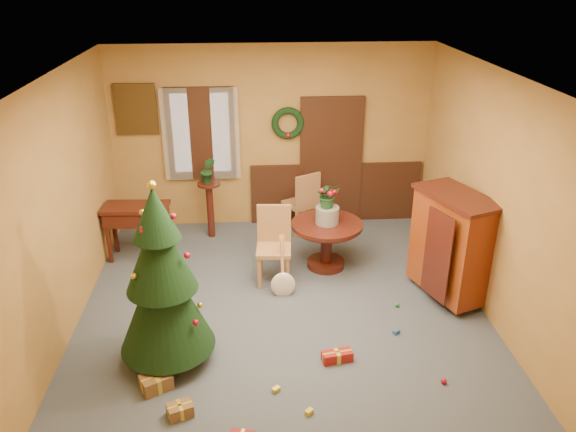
{
  "coord_description": "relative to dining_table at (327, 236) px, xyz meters",
  "views": [
    {
      "loc": [
        -0.37,
        -5.83,
        3.99
      ],
      "look_at": [
        0.09,
        0.4,
        1.15
      ],
      "focal_mm": 35.0,
      "sensor_mm": 36.0,
      "label": 1
    }
  ],
  "objects": [
    {
      "name": "room_envelope",
      "position": [
        -0.48,
        1.55,
        0.64
      ],
      "size": [
        5.5,
        5.5,
        5.5
      ],
      "color": "#323A49",
      "rests_on": "ground"
    },
    {
      "name": "dining_table",
      "position": [
        0.0,
        0.0,
        0.0
      ],
      "size": [
        1.0,
        1.0,
        0.69
      ],
      "color": "black",
      "rests_on": "floor"
    },
    {
      "name": "urn",
      "position": [
        0.0,
        0.0,
        0.32
      ],
      "size": [
        0.32,
        0.32,
        0.24
      ],
      "primitive_type": "cylinder",
      "color": "slate",
      "rests_on": "dining_table"
    },
    {
      "name": "centerpiece_plant",
      "position": [
        0.0,
        0.0,
        0.63
      ],
      "size": [
        0.33,
        0.28,
        0.36
      ],
      "primitive_type": "imported",
      "color": "#1E4C23",
      "rests_on": "urn"
    },
    {
      "name": "chair_near",
      "position": [
        -0.75,
        -0.28,
        0.08
      ],
      "size": [
        0.49,
        0.49,
        1.05
      ],
      "color": "#A77943",
      "rests_on": "floor"
    },
    {
      "name": "chair_far",
      "position": [
        -0.22,
        1.11,
        0.07
      ],
      "size": [
        0.61,
        0.61,
        1.03
      ],
      "color": "#A77943",
      "rests_on": "floor"
    },
    {
      "name": "guitar",
      "position": [
        -0.66,
        -0.72,
        -0.1
      ],
      "size": [
        0.41,
        0.54,
        0.74
      ],
      "primitive_type": null,
      "rotation": [
        -0.49,
        0.0,
        0.21
      ],
      "color": "#F3E5CB",
      "rests_on": "floor"
    },
    {
      "name": "plant_stand",
      "position": [
        -1.68,
        1.1,
        0.08
      ],
      "size": [
        0.35,
        0.35,
        0.9
      ],
      "color": "black",
      "rests_on": "floor"
    },
    {
      "name": "stand_plant",
      "position": [
        -1.68,
        1.1,
        0.63
      ],
      "size": [
        0.24,
        0.2,
        0.42
      ],
      "primitive_type": "imported",
      "rotation": [
        0.0,
        0.0,
        0.06
      ],
      "color": "#19471E",
      "rests_on": "plant_stand"
    },
    {
      "name": "christmas_tree",
      "position": [
        -1.99,
        -1.92,
        0.51
      ],
      "size": [
        1.02,
        1.02,
        2.1
      ],
      "color": "#382111",
      "rests_on": "floor"
    },
    {
      "name": "writing_desk",
      "position": [
        -2.69,
        0.49,
        0.14
      ],
      "size": [
        0.95,
        0.51,
        0.82
      ],
      "color": "black",
      "rests_on": "floor"
    },
    {
      "name": "sideboard",
      "position": [
        1.46,
        -0.87,
        0.28
      ],
      "size": [
        0.93,
        1.24,
        1.42
      ],
      "color": "#62190B",
      "rests_on": "floor"
    },
    {
      "name": "gift_a",
      "position": [
        -2.07,
        -2.39,
        -0.4
      ],
      "size": [
        0.37,
        0.34,
        0.16
      ],
      "color": "brown",
      "rests_on": "floor"
    },
    {
      "name": "gift_c",
      "position": [
        -1.79,
        -2.79,
        -0.42
      ],
      "size": [
        0.28,
        0.24,
        0.13
      ],
      "color": "brown",
      "rests_on": "floor"
    },
    {
      "name": "gift_d",
      "position": [
        -0.16,
        -2.09,
        -0.42
      ],
      "size": [
        0.35,
        0.19,
        0.12
      ],
      "color": "maroon",
      "rests_on": "floor"
    },
    {
      "name": "toy_a",
      "position": [
        0.61,
        -1.66,
        -0.45
      ],
      "size": [
        0.09,
        0.09,
        0.05
      ],
      "primitive_type": "cube",
      "rotation": [
        0.0,
        0.0,
        0.59
      ],
      "color": "#24549F",
      "rests_on": "floor"
    },
    {
      "name": "toy_b",
      "position": [
        0.76,
        -1.1,
        -0.45
      ],
      "size": [
        0.06,
        0.06,
        0.06
      ],
      "primitive_type": "sphere",
      "color": "#24863A",
      "rests_on": "floor"
    },
    {
      "name": "toy_c",
      "position": [
        -0.55,
        -2.86,
        -0.45
      ],
      "size": [
        0.09,
        0.09,
        0.05
      ],
      "primitive_type": "cube",
      "rotation": [
        0.0,
        0.0,
        0.73
      ],
      "color": "gold",
      "rests_on": "floor"
    },
    {
      "name": "toy_d",
      "position": [
        0.89,
        -2.54,
        -0.45
      ],
      "size": [
        0.06,
        0.06,
        0.06
      ],
      "primitive_type": "sphere",
      "color": "red",
      "rests_on": "floor"
    },
    {
      "name": "toy_e",
      "position": [
        -0.85,
        -2.53,
        -0.45
      ],
      "size": [
        0.09,
        0.09,
        0.05
      ],
      "primitive_type": "cube",
      "rotation": [
        0.0,
        0.0,
        0.65
      ],
      "color": "gold",
      "rests_on": "floor"
    }
  ]
}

